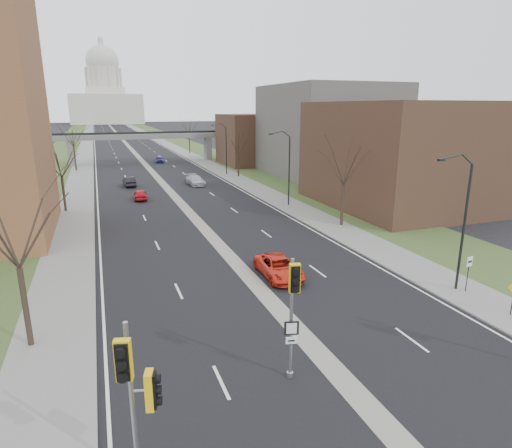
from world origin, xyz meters
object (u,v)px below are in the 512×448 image
car_left_near (140,194)px  car_left_far (129,182)px  car_right_far (159,159)px  signal_pole_left (136,386)px  car_right_near (279,267)px  signal_pole_median (293,300)px  speed_limit_sign (469,268)px  car_right_mid (195,180)px

car_left_near → car_left_far: car_left_far is taller
car_left_near → car_right_far: car_left_near is taller
signal_pole_left → car_right_near: bearing=69.1°
signal_pole_median → car_right_near: size_ratio=1.09×
speed_limit_sign → car_right_near: bearing=138.3°
car_left_far → signal_pole_left: bearing=82.4°
car_left_near → car_right_far: bearing=-97.6°
signal_pole_left → car_right_mid: 53.69m
car_left_far → car_right_far: (8.26, 27.26, -0.06)m
car_right_near → signal_pole_median: bearing=-109.2°
speed_limit_sign → car_right_mid: bearing=91.3°
car_right_mid → car_left_far: bearing=161.0°
signal_pole_left → car_left_far: size_ratio=1.30×
signal_pole_median → car_left_near: bearing=107.8°
speed_limit_sign → signal_pole_left: bearing=-168.0°
signal_pole_left → car_left_near: size_ratio=1.43×
speed_limit_sign → car_right_near: size_ratio=0.46×
signal_pole_median → car_left_far: signal_pole_median is taller
signal_pole_left → car_right_far: size_ratio=1.47×
car_left_far → signal_pole_median: bearing=89.5°
signal_pole_left → car_left_far: 54.61m
car_right_near → car_right_far: size_ratio=1.32×
car_right_far → speed_limit_sign: bearing=-77.8°
signal_pole_left → car_right_far: 82.58m
speed_limit_sign → car_right_far: (-8.81, 73.97, -1.07)m
signal_pole_left → car_right_near: signal_pole_left is taller
car_left_near → car_left_far: (-0.59, 10.37, 0.04)m
car_left_near → car_right_near: 30.42m
car_left_far → car_right_mid: 9.74m
car_left_far → car_right_far: car_left_far is taller
speed_limit_sign → car_right_near: (-10.05, 6.61, -1.02)m
signal_pole_left → car_right_near: 18.07m
signal_pole_median → speed_limit_sign: (14.18, 4.39, -2.10)m
car_left_near → car_right_near: (6.42, -29.74, 0.03)m
car_left_near → car_right_far: 38.40m
speed_limit_sign → car_left_far: speed_limit_sign is taller
signal_pole_median → car_left_near: (-2.29, 40.74, -3.15)m
signal_pole_left → car_left_far: bearing=101.9°
car_right_near → car_right_far: 67.38m
signal_pole_left → car_right_near: size_ratio=1.11×
signal_pole_left → speed_limit_sign: bearing=36.2°
car_right_near → car_right_far: car_right_near is taller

